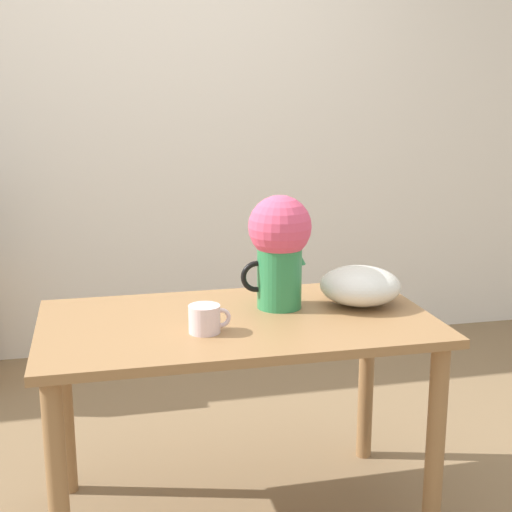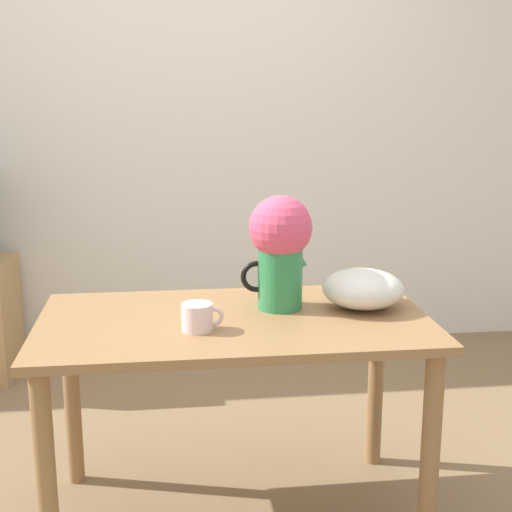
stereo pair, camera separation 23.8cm
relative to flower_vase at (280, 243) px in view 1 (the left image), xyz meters
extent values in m
plane|color=#7F6647|center=(-0.25, 0.00, -0.95)|extent=(12.00, 12.00, 0.00)
cube|color=silver|center=(-0.25, 1.66, 0.35)|extent=(8.00, 0.05, 2.60)
cube|color=olive|center=(-0.16, -0.09, -0.24)|extent=(1.28, 0.71, 0.03)
cylinder|color=olive|center=(-0.74, -0.38, -0.60)|extent=(0.06, 0.06, 0.69)
cylinder|color=olive|center=(0.41, -0.38, -0.60)|extent=(0.06, 0.06, 0.69)
cylinder|color=olive|center=(-0.74, 0.21, -0.60)|extent=(0.06, 0.06, 0.69)
cylinder|color=olive|center=(0.41, 0.21, -0.60)|extent=(0.06, 0.06, 0.69)
cylinder|color=#2D844C|center=(0.00, 0.00, -0.12)|extent=(0.15, 0.15, 0.21)
cone|color=#2D844C|center=(0.07, 0.00, -0.05)|extent=(0.05, 0.05, 0.05)
torus|color=black|center=(-0.08, 0.00, -0.11)|extent=(0.11, 0.02, 0.11)
sphere|color=#3D7033|center=(0.00, 0.00, 0.02)|extent=(0.16, 0.16, 0.16)
sphere|color=#DB4C70|center=(0.00, 0.00, 0.06)|extent=(0.21, 0.21, 0.21)
cylinder|color=silver|center=(-0.29, -0.20, -0.18)|extent=(0.10, 0.10, 0.09)
torus|color=silver|center=(-0.24, -0.20, -0.18)|extent=(0.06, 0.01, 0.06)
ellipsoid|color=silver|center=(0.28, -0.02, -0.16)|extent=(0.28, 0.28, 0.13)
camera|label=1|loc=(-0.60, -2.26, 0.50)|focal=50.00mm
camera|label=2|loc=(-0.37, -2.30, 0.50)|focal=50.00mm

